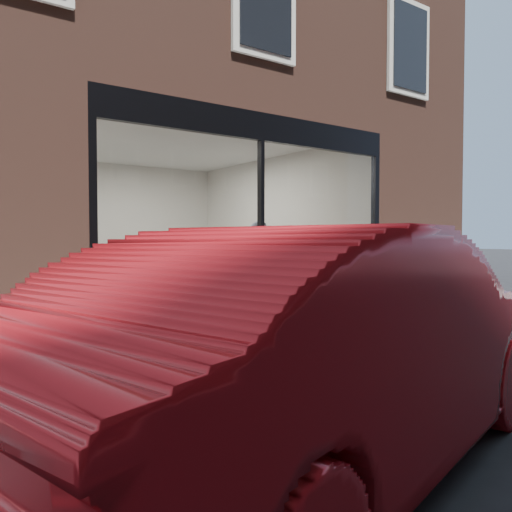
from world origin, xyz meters
TOP-DOWN VIEW (x-y plane):
  - ground at (0.00, 0.00)m, footprint 120.00×120.00m
  - sidewalk_near at (0.00, 1.00)m, footprint 40.00×2.00m
  - kerb_near at (0.00, -0.05)m, footprint 40.00×0.10m
  - host_building_pier_right at (3.75, 8.00)m, footprint 2.50×12.00m
  - host_building_backfill at (0.00, 11.00)m, footprint 5.00×6.00m
  - cafe_floor at (0.00, 5.00)m, footprint 6.00×6.00m
  - cafe_ceiling at (0.00, 5.00)m, footprint 6.00×6.00m
  - cafe_wall_back at (0.00, 7.99)m, footprint 5.00×0.00m
  - cafe_wall_left at (-2.49, 5.00)m, footprint 0.00×6.00m
  - cafe_wall_right at (2.49, 5.00)m, footprint 0.00×6.00m
  - storefront_kick at (0.00, 2.05)m, footprint 5.00×0.10m
  - storefront_header at (0.00, 2.05)m, footprint 5.00×0.10m
  - storefront_mullion at (0.00, 2.05)m, footprint 0.06×0.10m
  - storefront_glass at (0.00, 2.02)m, footprint 4.80×0.00m
  - banquette at (0.00, 2.45)m, footprint 4.00×0.55m
  - person at (0.33, 2.62)m, footprint 0.69×0.55m
  - cafe_table_left at (-0.65, 3.29)m, footprint 0.73×0.73m
  - cafe_table_right at (1.79, 3.34)m, footprint 0.77×0.77m
  - cafe_chair_left at (-0.58, 3.56)m, footprint 0.54×0.54m
  - wall_poster at (-2.45, 4.16)m, footprint 0.02×0.58m
  - parked_car at (-2.12, -1.65)m, footprint 4.63×2.66m

SIDE VIEW (x-z plane):
  - ground at x=0.00m, z-range 0.00..0.00m
  - sidewalk_near at x=0.00m, z-range 0.00..0.01m
  - cafe_floor at x=0.00m, z-range 0.02..0.02m
  - kerb_near at x=0.00m, z-range 0.00..0.12m
  - storefront_kick at x=0.00m, z-range 0.00..0.30m
  - banquette at x=0.00m, z-range 0.00..0.45m
  - cafe_chair_left at x=-0.58m, z-range 0.22..0.26m
  - parked_car at x=-2.12m, z-range 0.00..1.44m
  - cafe_table_left at x=-0.65m, z-range 0.72..0.76m
  - cafe_table_right at x=1.79m, z-range 0.72..0.76m
  - person at x=0.33m, z-range 0.00..1.66m
  - wall_poster at x=-2.45m, z-range 1.03..1.79m
  - storefront_mullion at x=0.00m, z-range 0.30..2.80m
  - storefront_glass at x=0.00m, z-range -0.85..3.95m
  - cafe_wall_back at x=0.00m, z-range -0.90..4.10m
  - cafe_wall_left at x=-2.49m, z-range -1.40..4.60m
  - cafe_wall_right at x=2.49m, z-range -1.40..4.60m
  - host_building_pier_right at x=3.75m, z-range 0.00..3.20m
  - host_building_backfill at x=0.00m, z-range 0.00..3.20m
  - storefront_header at x=0.00m, z-range 2.80..3.20m
  - cafe_ceiling at x=0.00m, z-range 3.19..3.19m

